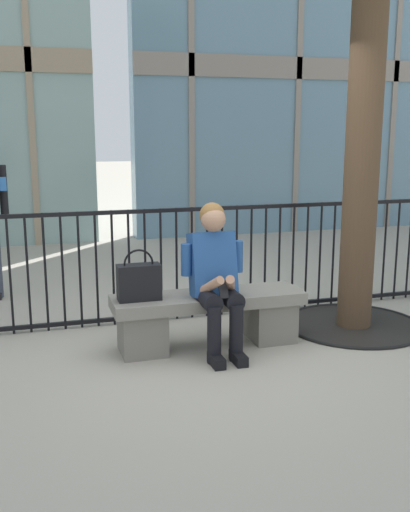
# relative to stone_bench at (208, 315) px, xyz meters

# --- Properties ---
(ground_plane) EXTENTS (60.00, 60.00, 0.00)m
(ground_plane) POSITION_rel_stone_bench_xyz_m (0.00, 0.00, -0.27)
(ground_plane) COLOR #A8A091
(stone_bench) EXTENTS (1.60, 0.44, 0.45)m
(stone_bench) POSITION_rel_stone_bench_xyz_m (0.00, 0.00, 0.00)
(stone_bench) COLOR gray
(stone_bench) RESTS_ON ground
(seated_person_with_phone) EXTENTS (0.52, 0.66, 1.21)m
(seated_person_with_phone) POSITION_rel_stone_bench_xyz_m (0.02, -0.13, 0.38)
(seated_person_with_phone) COLOR black
(seated_person_with_phone) RESTS_ON ground
(handbag_on_bench) EXTENTS (0.34, 0.15, 0.41)m
(handbag_on_bench) POSITION_rel_stone_bench_xyz_m (-0.58, -0.01, 0.33)
(handbag_on_bench) COLOR black
(handbag_on_bench) RESTS_ON stone_bench
(plaza_railing) EXTENTS (7.07, 0.04, 1.07)m
(plaza_railing) POSITION_rel_stone_bench_xyz_m (-0.00, 0.78, 0.27)
(plaza_railing) COLOR black
(plaza_railing) RESTS_ON ground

